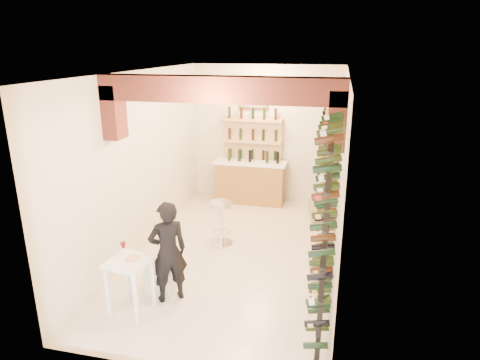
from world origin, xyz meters
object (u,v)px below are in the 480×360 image
at_px(white_stool, 161,275).
at_px(crate_lower, 320,215).
at_px(chrome_barstool, 221,220).
at_px(wine_rack, 327,177).
at_px(back_counter, 250,181).
at_px(tasting_table, 130,269).
at_px(person, 168,252).

xyz_separation_m(white_stool, crate_lower, (2.23, 3.27, -0.12)).
bearing_deg(chrome_barstool, wine_rack, -9.02).
distance_m(wine_rack, back_counter, 3.38).
relative_size(white_stool, crate_lower, 1.13).
distance_m(wine_rack, white_stool, 3.06).
relative_size(tasting_table, person, 0.63).
height_order(wine_rack, back_counter, wine_rack).
distance_m(wine_rack, crate_lower, 2.32).
distance_m(person, crate_lower, 4.06).
xyz_separation_m(tasting_table, crate_lower, (2.42, 3.86, -0.52)).
relative_size(back_counter, white_stool, 3.39).
height_order(back_counter, crate_lower, back_counter).
bearing_deg(tasting_table, back_counter, 87.96).
height_order(back_counter, person, person).
relative_size(white_stool, chrome_barstool, 0.59).
relative_size(wine_rack, person, 3.71).
distance_m(white_stool, chrome_barstool, 1.82).
bearing_deg(tasting_table, chrome_barstool, 80.89).
height_order(wine_rack, tasting_table, wine_rack).
bearing_deg(white_stool, person, -40.40).
distance_m(tasting_table, white_stool, 0.73).
relative_size(tasting_table, white_stool, 1.93).
height_order(tasting_table, person, person).
relative_size(person, crate_lower, 3.48).
bearing_deg(white_stool, tasting_table, -107.57).
distance_m(person, chrome_barstool, 1.96).
bearing_deg(white_stool, crate_lower, 55.69).
bearing_deg(back_counter, white_stool, -97.45).
xyz_separation_m(back_counter, chrome_barstool, (-0.06, -2.35, -0.04)).
bearing_deg(person, back_counter, -131.74).
relative_size(back_counter, crate_lower, 3.85).
distance_m(wine_rack, tasting_table, 3.38).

